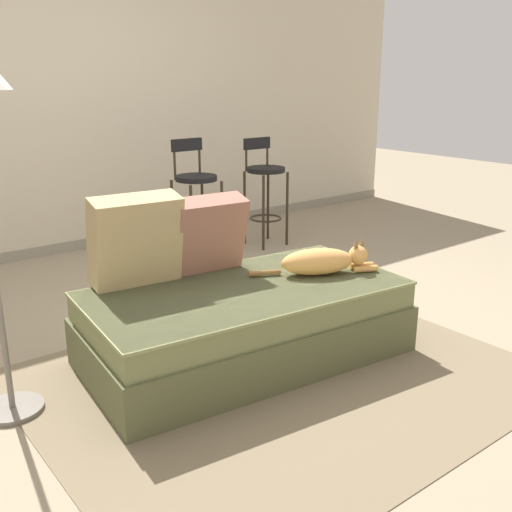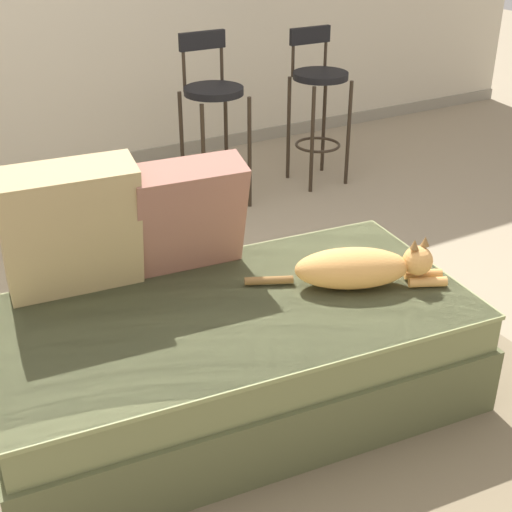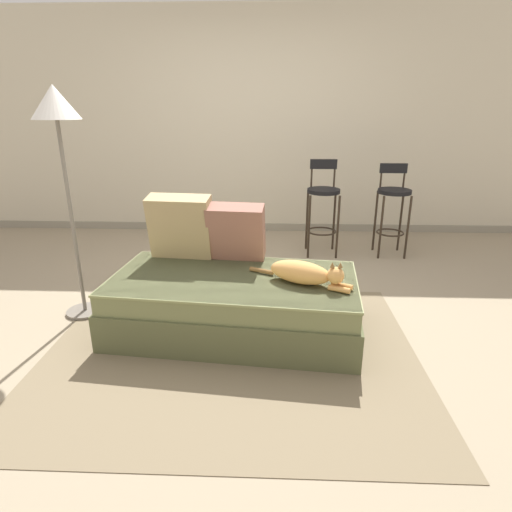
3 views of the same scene
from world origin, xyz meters
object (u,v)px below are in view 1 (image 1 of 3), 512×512
(throw_pillow_middle, at_px, (207,234))
(bar_stool_by_doorway, at_px, (265,182))
(bar_stool_near_window, at_px, (196,192))
(throw_pillow_corner, at_px, (136,240))
(cat, at_px, (323,261))
(couch, at_px, (246,322))

(throw_pillow_middle, relative_size, bar_stool_by_doorway, 0.47)
(throw_pillow_middle, bearing_deg, bar_stool_near_window, 60.02)
(throw_pillow_corner, height_order, cat, throw_pillow_corner)
(cat, height_order, bar_stool_by_doorway, bar_stool_by_doorway)
(throw_pillow_corner, bearing_deg, cat, -27.94)
(bar_stool_near_window, bearing_deg, couch, -114.57)
(throw_pillow_corner, height_order, bar_stool_near_window, bar_stool_near_window)
(throw_pillow_corner, relative_size, bar_stool_near_window, 0.50)
(throw_pillow_middle, height_order, cat, throw_pillow_middle)
(cat, bearing_deg, bar_stool_by_doorway, 60.22)
(cat, bearing_deg, throw_pillow_middle, 137.84)
(throw_pillow_corner, relative_size, cat, 0.72)
(throw_pillow_corner, bearing_deg, bar_stool_near_window, 47.60)
(throw_pillow_middle, xyz_separation_m, bar_stool_near_window, (0.80, 1.38, -0.07))
(cat, distance_m, bar_stool_near_window, 1.85)
(bar_stool_near_window, xyz_separation_m, bar_stool_by_doorway, (0.73, 0.00, 0.00))
(couch, relative_size, bar_stool_by_doorway, 1.87)
(throw_pillow_middle, bearing_deg, couch, -88.73)
(throw_pillow_middle, bearing_deg, throw_pillow_corner, 174.16)
(throw_pillow_middle, relative_size, bar_stool_near_window, 0.45)
(throw_pillow_corner, height_order, bar_stool_by_doorway, bar_stool_by_doorway)
(bar_stool_near_window, bearing_deg, cat, -99.73)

